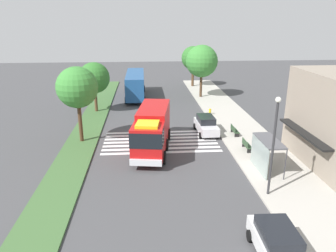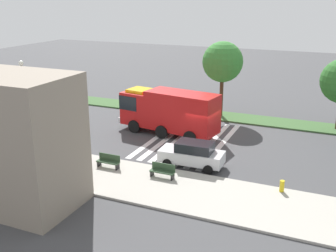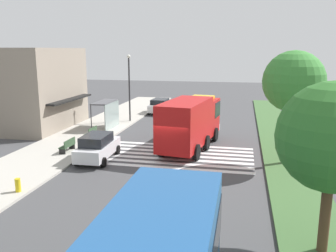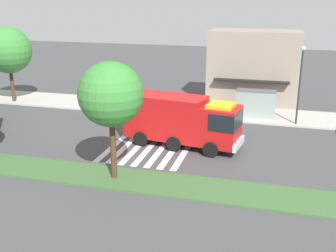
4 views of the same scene
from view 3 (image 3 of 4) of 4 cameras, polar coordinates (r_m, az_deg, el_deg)
name	(u,v)px [view 3 (image 3 of 4)]	position (r m, az deg, el deg)	size (l,w,h in m)	color
ground_plane	(171,161)	(23.86, 0.48, -5.56)	(120.00, 120.00, 0.00)	#424244
sidewalk	(53,152)	(26.84, -17.96, -3.99)	(60.00, 5.22, 0.14)	#ADA89E
median_strip	(289,167)	(23.61, 18.81, -6.24)	(60.00, 3.00, 0.14)	#3D6033
crosswalk	(174,155)	(24.99, 1.03, -4.72)	(5.85, 10.85, 0.01)	silver
fire_truck	(192,120)	(26.59, 3.80, 0.90)	(8.97, 3.77, 3.74)	#B71414
parked_car_west	(98,147)	(24.22, -11.20, -3.29)	(4.46, 2.11, 1.78)	silver
parked_car_mid	(160,106)	(41.47, -1.25, 3.28)	(4.44, 2.23, 1.67)	silver
bus_stop_shelter	(108,109)	(33.19, -9.52, 2.67)	(3.50, 1.40, 2.46)	#4C4C51
bench_near_shelter	(91,133)	(29.82, -12.20, -1.05)	(1.60, 0.50, 0.90)	#2D472D
bench_west_of_shelter	(68,145)	(26.33, -15.73, -2.98)	(1.60, 0.50, 0.90)	#2D472D
street_lamp	(129,83)	(35.94, -6.23, 6.91)	(0.36, 0.36, 6.63)	#2D2D30
storefront_building	(44,89)	(34.94, -19.27, 5.62)	(9.03, 5.31, 7.40)	gray
median_tree_far_west	(333,138)	(13.21, 24.89, -1.69)	(3.81, 3.81, 6.14)	#513823
median_tree_west	(294,82)	(23.34, 19.47, 6.67)	(3.80, 3.80, 7.09)	#47301E
fire_hydrant	(18,185)	(19.92, -22.89, -8.71)	(0.28, 0.28, 0.70)	gold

